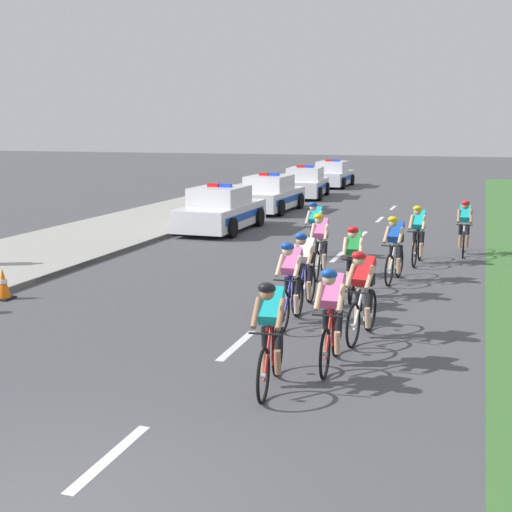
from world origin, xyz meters
TOP-DOWN VIEW (x-y plane):
  - sidewalk_slab at (-7.93, 14.00)m, footprint 4.36×60.00m
  - kerb_edge at (-5.83, 14.00)m, footprint 0.16×60.00m
  - lane_markings_centre at (0.00, 11.41)m, footprint 0.14×29.60m
  - cyclist_lead at (1.05, 3.79)m, footprint 0.45×1.72m
  - cyclist_second at (1.64, 4.86)m, footprint 0.43×1.72m
  - cyclist_third at (1.84, 6.34)m, footprint 0.45×1.72m
  - cyclist_fourth at (0.51, 6.81)m, footprint 0.42×1.72m
  - cyclist_fifth at (0.47, 7.91)m, footprint 0.42×1.72m
  - cyclist_sixth at (1.20, 9.02)m, footprint 0.45×1.72m
  - cyclist_seventh at (1.81, 10.84)m, footprint 0.45×1.72m
  - cyclist_eighth at (0.12, 10.80)m, footprint 0.43×1.72m
  - cyclist_ninth at (-0.56, 13.12)m, footprint 0.42×1.72m
  - cyclist_tenth at (2.12, 13.08)m, footprint 0.43×1.72m
  - cyclist_eleventh at (3.20, 14.76)m, footprint 0.42×1.72m
  - police_car_nearest at (-4.70, 16.92)m, footprint 2.03×4.41m
  - police_car_second at (-4.70, 22.55)m, footprint 2.09×4.45m
  - police_car_third at (-4.70, 28.54)m, footprint 2.28×4.53m
  - police_car_furthest at (-4.70, 35.04)m, footprint 2.00×4.40m
  - traffic_cone_near at (-5.52, 6.77)m, footprint 0.36×0.36m

SIDE VIEW (x-z plane):
  - lane_markings_centre at x=0.00m, z-range 0.00..0.01m
  - sidewalk_slab at x=-7.93m, z-range 0.00..0.12m
  - kerb_edge at x=-5.83m, z-range 0.00..0.13m
  - traffic_cone_near at x=-5.52m, z-range -0.01..0.63m
  - police_car_nearest at x=-4.70m, z-range -0.12..1.48m
  - police_car_second at x=-4.70m, z-range -0.12..1.48m
  - police_car_third at x=-4.70m, z-range -0.12..1.48m
  - police_car_furthest at x=-4.70m, z-range -0.12..1.48m
  - cyclist_lead at x=1.05m, z-range 0.00..1.57m
  - cyclist_second at x=1.64m, z-range 0.00..1.57m
  - cyclist_third at x=1.84m, z-range 0.00..1.57m
  - cyclist_fourth at x=0.51m, z-range 0.00..1.57m
  - cyclist_fifth at x=0.47m, z-range 0.00..1.57m
  - cyclist_sixth at x=1.20m, z-range 0.00..1.57m
  - cyclist_seventh at x=1.81m, z-range 0.00..1.57m
  - cyclist_eighth at x=0.12m, z-range 0.00..1.57m
  - cyclist_ninth at x=-0.56m, z-range 0.00..1.57m
  - cyclist_tenth at x=2.12m, z-range 0.00..1.57m
  - cyclist_eleventh at x=3.20m, z-range 0.00..1.57m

